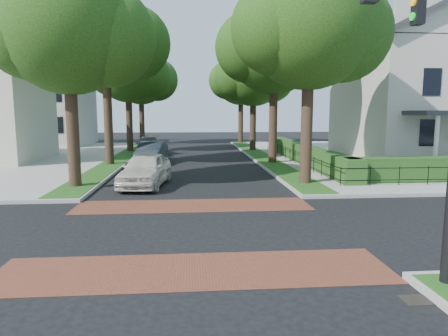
{
  "coord_description": "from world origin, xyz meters",
  "views": [
    {
      "loc": [
        -0.04,
        -11.92,
        3.59
      ],
      "look_at": [
        1.11,
        2.2,
        1.6
      ],
      "focal_mm": 32.0,
      "sensor_mm": 36.0,
      "label": 1
    }
  ],
  "objects": [
    {
      "name": "tree_left_near",
      "position": [
        -5.4,
        7.23,
        7.27
      ],
      "size": [
        7.5,
        6.45,
        10.2
      ],
      "color": "black",
      "rests_on": "sidewalk_nw"
    },
    {
      "name": "tree_left_back",
      "position": [
        -5.4,
        33.24,
        7.41
      ],
      "size": [
        7.75,
        6.66,
        10.44
      ],
      "color": "black",
      "rests_on": "sidewalk_nw"
    },
    {
      "name": "storm_drain",
      "position": [
        4.3,
        -5.0,
        0.01
      ],
      "size": [
        0.65,
        0.45,
        0.01
      ],
      "primitive_type": "cube",
      "color": "black",
      "rests_on": "ground"
    },
    {
      "name": "tree_right_far",
      "position": [
        5.6,
        24.22,
        6.91
      ],
      "size": [
        7.25,
        6.23,
        9.74
      ],
      "color": "black",
      "rests_on": "sidewalk_ne"
    },
    {
      "name": "tree_right_mid",
      "position": [
        5.61,
        15.25,
        7.99
      ],
      "size": [
        8.25,
        7.09,
        11.22
      ],
      "color": "black",
      "rests_on": "sidewalk_ne"
    },
    {
      "name": "traffic_signal",
      "position": [
        4.89,
        -4.41,
        4.71
      ],
      "size": [
        2.17,
        2.0,
        8.0
      ],
      "color": "black",
      "rests_on": "sidewalk_se"
    },
    {
      "name": "crosswalk_far",
      "position": [
        0.0,
        3.2,
        0.01
      ],
      "size": [
        9.0,
        2.2,
        0.01
      ],
      "primitive_type": "cube",
      "color": "brown",
      "rests_on": "ground"
    },
    {
      "name": "parked_car_middle",
      "position": [
        -2.87,
        16.46,
        0.76
      ],
      "size": [
        2.08,
        4.76,
        1.52
      ],
      "primitive_type": "imported",
      "rotation": [
        0.0,
        0.0,
        -0.1
      ],
      "color": "#222A33",
      "rests_on": "ground"
    },
    {
      "name": "tree_right_back",
      "position": [
        5.6,
        33.23,
        7.27
      ],
      "size": [
        7.5,
        6.45,
        10.2
      ],
      "color": "black",
      "rests_on": "sidewalk_ne"
    },
    {
      "name": "hedge_main_road",
      "position": [
        7.7,
        15.0,
        0.75
      ],
      "size": [
        1.0,
        18.0,
        1.2
      ],
      "primitive_type": "cube",
      "color": "#204517",
      "rests_on": "sidewalk_ne"
    },
    {
      "name": "house_left_far",
      "position": [
        -15.49,
        31.99,
        5.04
      ],
      "size": [
        10.0,
        9.0,
        10.14
      ],
      "color": "beige",
      "rests_on": "sidewalk_nw"
    },
    {
      "name": "house_victorian",
      "position": [
        17.51,
        15.92,
        6.02
      ],
      "size": [
        13.0,
        13.05,
        12.48
      ],
      "color": "beige",
      "rests_on": "sidewalk_ne"
    },
    {
      "name": "tree_left_mid",
      "position": [
        -5.39,
        15.24,
        8.34
      ],
      "size": [
        8.0,
        6.88,
        11.48
      ],
      "color": "black",
      "rests_on": "sidewalk_nw"
    },
    {
      "name": "grass_strip_ne",
      "position": [
        5.4,
        19.1,
        0.16
      ],
      "size": [
        1.6,
        29.8,
        0.02
      ],
      "primitive_type": "cube",
      "color": "#1E4D16",
      "rests_on": "sidewalk_ne"
    },
    {
      "name": "parked_car_rear",
      "position": [
        -3.6,
        21.98,
        0.76
      ],
      "size": [
        2.56,
        5.4,
        1.52
      ],
      "primitive_type": "imported",
      "rotation": [
        0.0,
        0.0,
        0.08
      ],
      "color": "slate",
      "rests_on": "ground"
    },
    {
      "name": "sidewalk_ne",
      "position": [
        19.5,
        19.0,
        0.07
      ],
      "size": [
        30.0,
        30.0,
        0.15
      ],
      "primitive_type": "cube",
      "color": "gray",
      "rests_on": "ground"
    },
    {
      "name": "tree_left_far",
      "position": [
        -5.4,
        24.22,
        7.12
      ],
      "size": [
        7.0,
        6.02,
        9.86
      ],
      "color": "black",
      "rests_on": "sidewalk_nw"
    },
    {
      "name": "parked_car_front",
      "position": [
        -2.3,
        7.55,
        0.82
      ],
      "size": [
        2.55,
        5.01,
        1.64
      ],
      "primitive_type": "imported",
      "rotation": [
        0.0,
        0.0,
        -0.13
      ],
      "color": "silver",
      "rests_on": "ground"
    },
    {
      "name": "crosswalk_near",
      "position": [
        0.0,
        -3.2,
        0.01
      ],
      "size": [
        9.0,
        2.2,
        0.01
      ],
      "primitive_type": "cube",
      "color": "brown",
      "rests_on": "ground"
    },
    {
      "name": "fence_main_road",
      "position": [
        6.9,
        15.0,
        0.6
      ],
      "size": [
        0.06,
        18.0,
        0.9
      ],
      "primitive_type": null,
      "color": "black",
      "rests_on": "sidewalk_ne"
    },
    {
      "name": "ground",
      "position": [
        0.0,
        0.0,
        0.0
      ],
      "size": [
        120.0,
        120.0,
        0.0
      ],
      "primitive_type": "plane",
      "color": "black",
      "rests_on": "ground"
    },
    {
      "name": "tree_right_near",
      "position": [
        5.6,
        7.24,
        7.63
      ],
      "size": [
        7.75,
        6.67,
        10.66
      ],
      "color": "black",
      "rests_on": "sidewalk_ne"
    },
    {
      "name": "grass_strip_nw",
      "position": [
        -5.4,
        19.1,
        0.16
      ],
      "size": [
        1.6,
        29.8,
        0.02
      ],
      "primitive_type": "cube",
      "color": "#1E4D16",
      "rests_on": "sidewalk_nw"
    }
  ]
}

